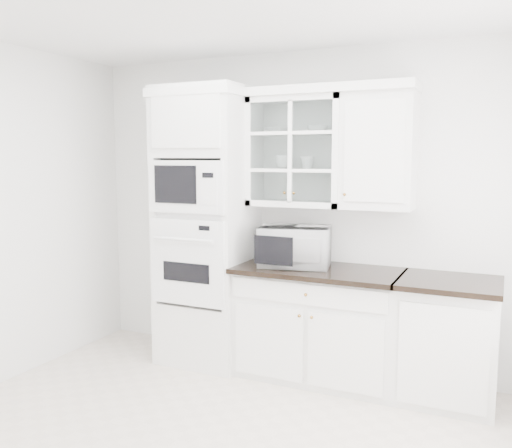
% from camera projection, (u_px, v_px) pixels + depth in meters
% --- Properties ---
extents(room_shell, '(4.00, 3.50, 2.70)m').
position_uv_depth(room_shell, '(229.00, 161.00, 3.47)').
color(room_shell, white).
rests_on(room_shell, ground).
extents(oven_column, '(0.76, 0.68, 2.40)m').
position_uv_depth(oven_column, '(207.00, 227.00, 4.74)').
color(oven_column, white).
rests_on(oven_column, ground).
extents(base_cabinet_run, '(1.32, 0.67, 0.92)m').
position_uv_depth(base_cabinet_run, '(319.00, 322.00, 4.43)').
color(base_cabinet_run, white).
rests_on(base_cabinet_run, ground).
extents(extra_base_cabinet, '(0.72, 0.67, 0.92)m').
position_uv_depth(extra_base_cabinet, '(447.00, 340.00, 4.01)').
color(extra_base_cabinet, white).
rests_on(extra_base_cabinet, ground).
extents(upper_cabinet_glass, '(0.80, 0.33, 0.90)m').
position_uv_depth(upper_cabinet_glass, '(297.00, 152.00, 4.49)').
color(upper_cabinet_glass, white).
rests_on(upper_cabinet_glass, room_shell).
extents(upper_cabinet_solid, '(0.55, 0.33, 0.90)m').
position_uv_depth(upper_cabinet_solid, '(379.00, 152.00, 4.20)').
color(upper_cabinet_solid, white).
rests_on(upper_cabinet_solid, room_shell).
extents(crown_molding, '(2.14, 0.38, 0.07)m').
position_uv_depth(crown_molding, '(285.00, 92.00, 4.45)').
color(crown_molding, white).
rests_on(crown_molding, room_shell).
extents(countertop_microwave, '(0.65, 0.58, 0.33)m').
position_uv_depth(countertop_microwave, '(295.00, 246.00, 4.44)').
color(countertop_microwave, white).
rests_on(countertop_microwave, base_cabinet_run).
extents(bowl_a, '(0.24, 0.24, 0.05)m').
position_uv_depth(bowl_a, '(278.00, 130.00, 4.55)').
color(bowl_a, white).
rests_on(bowl_a, upper_cabinet_glass).
extents(bowl_b, '(0.20, 0.20, 0.05)m').
position_uv_depth(bowl_b, '(318.00, 129.00, 4.40)').
color(bowl_b, white).
rests_on(bowl_b, upper_cabinet_glass).
extents(cup_a, '(0.15, 0.15, 0.11)m').
position_uv_depth(cup_a, '(284.00, 162.00, 4.56)').
color(cup_a, white).
rests_on(cup_a, upper_cabinet_glass).
extents(cup_b, '(0.11, 0.11, 0.11)m').
position_uv_depth(cup_b, '(308.00, 163.00, 4.47)').
color(cup_b, white).
rests_on(cup_b, upper_cabinet_glass).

